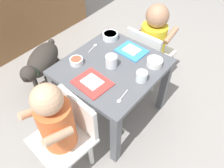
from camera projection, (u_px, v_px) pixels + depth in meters
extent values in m
plane|color=gray|center=(112.00, 112.00, 1.62)|extent=(7.00, 7.00, 0.00)
cube|color=#515459|center=(112.00, 67.00, 1.32)|extent=(0.58, 0.53, 0.03)
cube|color=#515459|center=(116.00, 140.00, 1.23)|extent=(0.04, 0.04, 0.42)
cube|color=#515459|center=(164.00, 87.00, 1.51)|extent=(0.04, 0.04, 0.42)
cube|color=#515459|center=(57.00, 98.00, 1.44)|extent=(0.04, 0.04, 0.42)
cube|color=#515459|center=(109.00, 58.00, 1.72)|extent=(0.04, 0.04, 0.42)
cube|color=silver|center=(62.00, 141.00, 1.18)|extent=(0.30, 0.30, 0.02)
cube|color=silver|center=(78.00, 113.00, 1.16)|extent=(0.05, 0.27, 0.22)
cylinder|color=#D86633|center=(57.00, 125.00, 1.08)|extent=(0.17, 0.17, 0.27)
sphere|color=tan|center=(47.00, 100.00, 0.93)|extent=(0.14, 0.14, 0.14)
cylinder|color=silver|center=(40.00, 153.00, 1.27)|extent=(0.03, 0.03, 0.24)
cylinder|color=silver|center=(69.00, 131.00, 1.37)|extent=(0.03, 0.03, 0.24)
cylinder|color=silver|center=(91.00, 152.00, 1.27)|extent=(0.03, 0.03, 0.24)
cylinder|color=tan|center=(34.00, 111.00, 1.05)|extent=(0.15, 0.05, 0.09)
cylinder|color=tan|center=(58.00, 136.00, 0.96)|extent=(0.15, 0.05, 0.09)
cube|color=silver|center=(151.00, 53.00, 1.69)|extent=(0.28, 0.28, 0.02)
cube|color=silver|center=(143.00, 48.00, 1.53)|extent=(0.03, 0.27, 0.22)
cylinder|color=yellow|center=(153.00, 40.00, 1.60)|extent=(0.18, 0.18, 0.22)
sphere|color=#A87A5B|center=(158.00, 16.00, 1.48)|extent=(0.15, 0.15, 0.15)
cylinder|color=silver|center=(167.00, 65.00, 1.79)|extent=(0.03, 0.03, 0.24)
cylinder|color=silver|center=(146.00, 55.00, 1.88)|extent=(0.03, 0.03, 0.24)
cylinder|color=silver|center=(153.00, 79.00, 1.68)|extent=(0.03, 0.03, 0.24)
cylinder|color=silver|center=(131.00, 67.00, 1.77)|extent=(0.03, 0.03, 0.24)
cylinder|color=#A87A5B|center=(171.00, 35.00, 1.54)|extent=(0.15, 0.04, 0.09)
cylinder|color=#A87A5B|center=(146.00, 25.00, 1.63)|extent=(0.15, 0.04, 0.09)
ellipsoid|color=#332D28|center=(43.00, 59.00, 1.69)|extent=(0.42, 0.34, 0.17)
sphere|color=#332D28|center=(29.00, 74.00, 1.52)|extent=(0.12, 0.12, 0.12)
sphere|color=black|center=(26.00, 78.00, 1.50)|extent=(0.05, 0.05, 0.05)
torus|color=green|center=(31.00, 72.00, 1.55)|extent=(0.07, 0.10, 0.10)
sphere|color=#332D28|center=(51.00, 42.00, 1.79)|extent=(0.05, 0.05, 0.05)
cylinder|color=#332D28|center=(35.00, 81.00, 1.74)|extent=(0.04, 0.04, 0.14)
cylinder|color=#332D28|center=(49.00, 83.00, 1.72)|extent=(0.04, 0.04, 0.14)
cylinder|color=#332D28|center=(46.00, 64.00, 1.88)|extent=(0.04, 0.04, 0.14)
cylinder|color=#332D28|center=(58.00, 66.00, 1.86)|extent=(0.04, 0.04, 0.14)
cube|color=red|center=(92.00, 83.00, 1.20)|extent=(0.17, 0.20, 0.01)
cube|color=white|center=(92.00, 82.00, 1.20)|extent=(0.09, 0.11, 0.01)
cube|color=#388CD8|center=(132.00, 51.00, 1.39)|extent=(0.15, 0.18, 0.01)
cube|color=white|center=(132.00, 50.00, 1.39)|extent=(0.08, 0.10, 0.01)
cylinder|color=white|center=(111.00, 61.00, 1.28)|extent=(0.07, 0.07, 0.07)
cylinder|color=silver|center=(111.00, 63.00, 1.29)|extent=(0.06, 0.06, 0.04)
cylinder|color=white|center=(142.00, 76.00, 1.20)|extent=(0.06, 0.06, 0.06)
cylinder|color=silver|center=(141.00, 78.00, 1.21)|extent=(0.05, 0.05, 0.03)
cylinder|color=white|center=(110.00, 36.00, 1.48)|extent=(0.10, 0.10, 0.04)
cylinder|color=#B26633|center=(110.00, 34.00, 1.47)|extent=(0.08, 0.08, 0.01)
cylinder|color=white|center=(155.00, 62.00, 1.29)|extent=(0.09, 0.09, 0.04)
cylinder|color=#B26633|center=(155.00, 60.00, 1.28)|extent=(0.07, 0.07, 0.01)
cylinder|color=white|center=(76.00, 61.00, 1.31)|extent=(0.08, 0.08, 0.03)
cylinder|color=#D84C33|center=(76.00, 59.00, 1.30)|extent=(0.06, 0.06, 0.01)
cylinder|color=silver|center=(92.00, 49.00, 1.41)|extent=(0.07, 0.02, 0.01)
ellipsoid|color=silver|center=(95.00, 45.00, 1.44)|extent=(0.03, 0.03, 0.01)
cylinder|color=silver|center=(124.00, 95.00, 1.15)|extent=(0.08, 0.02, 0.01)
ellipsoid|color=silver|center=(119.00, 101.00, 1.12)|extent=(0.03, 0.02, 0.01)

